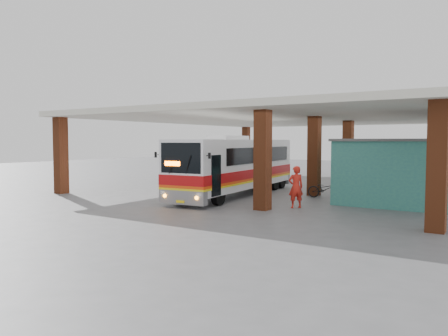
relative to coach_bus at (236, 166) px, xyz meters
name	(u,v)px	position (x,y,z in m)	size (l,w,h in m)	color
ground	(239,197)	(0.69, -0.80, -1.63)	(90.00, 90.00, 0.00)	#515154
brick_columns	(302,155)	(2.12, 4.20, 0.54)	(20.10, 21.60, 4.35)	brown
canopy_roof	(298,118)	(1.19, 5.70, 2.87)	(21.00, 23.00, 0.30)	silver
shop_building	(404,169)	(8.18, 3.20, -0.07)	(5.20, 8.20, 3.11)	#2C6D70
coach_bus	(236,166)	(0.00, 0.00, 0.00)	(3.41, 11.44, 3.29)	white
motorcycle	(325,189)	(4.62, 1.40, -1.15)	(0.64, 1.84, 0.97)	black
pedestrian	(296,187)	(4.69, -2.51, -0.69)	(0.69, 0.45, 1.89)	red
red_chair	(350,187)	(5.07, 4.30, -1.28)	(0.47, 0.47, 0.77)	red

